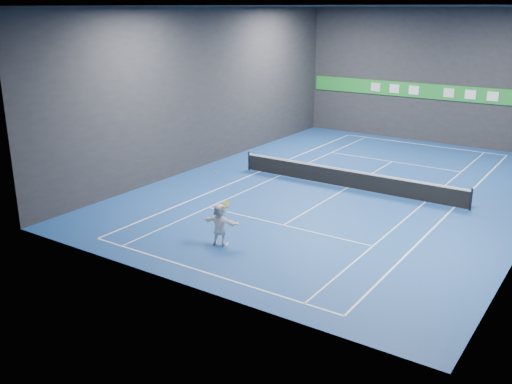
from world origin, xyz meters
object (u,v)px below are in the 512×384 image
Objects in this scene: player at (220,224)px; tennis_net at (348,178)px; tennis_racket at (226,206)px; tennis_ball at (216,173)px.

tennis_net is (0.99, 9.60, -0.31)m from player.
tennis_racket reaches higher than player.
player is 3.35× the size of tennis_racket.
tennis_net is at bearing 85.86° from tennis_racket.
tennis_ball reaches higher than tennis_net.
tennis_racket is (-0.69, -9.55, 1.12)m from tennis_net.
tennis_racket is (0.30, 0.05, 0.81)m from player.
tennis_ball is 9.97m from tennis_net.
tennis_net is at bearing 83.33° from tennis_ball.
player reaches higher than tennis_net.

